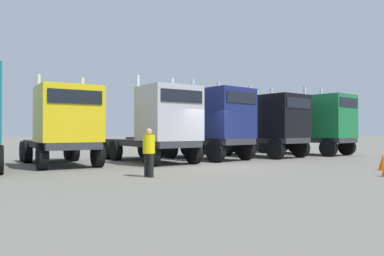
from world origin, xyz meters
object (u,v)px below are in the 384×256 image
(visitor_in_hivis, at_px, (149,149))
(semi_truck_silver, at_px, (161,125))
(semi_truck_yellow, at_px, (64,126))
(traffic_cone_mid, at_px, (383,162))
(semi_truck_green, at_px, (321,125))
(semi_truck_navy, at_px, (216,123))
(semi_truck_black, at_px, (271,125))

(visitor_in_hivis, bearing_deg, semi_truck_silver, -130.09)
(semi_truck_yellow, relative_size, semi_truck_silver, 0.98)
(semi_truck_silver, relative_size, traffic_cone_mid, 9.89)
(semi_truck_green, bearing_deg, semi_truck_silver, -97.41)
(semi_truck_navy, bearing_deg, traffic_cone_mid, 9.81)
(semi_truck_green, height_order, traffic_cone_mid, semi_truck_green)
(semi_truck_navy, relative_size, traffic_cone_mid, 9.79)
(semi_truck_yellow, xyz_separation_m, semi_truck_navy, (7.64, -0.57, 0.18))
(semi_truck_green, bearing_deg, semi_truck_black, -100.60)
(visitor_in_hivis, xyz_separation_m, traffic_cone_mid, (8.65, -2.88, -0.60))
(semi_truck_yellow, relative_size, semi_truck_navy, 0.99)
(semi_truck_black, relative_size, semi_truck_green, 0.99)
(semi_truck_black, xyz_separation_m, traffic_cone_mid, (-1.42, -7.62, -1.57))
(semi_truck_yellow, bearing_deg, visitor_in_hivis, 15.86)
(semi_truck_black, bearing_deg, semi_truck_green, 80.93)
(semi_truck_silver, height_order, semi_truck_black, semi_truck_black)
(semi_truck_navy, height_order, visitor_in_hivis, semi_truck_navy)
(semi_truck_yellow, relative_size, semi_truck_green, 0.96)
(semi_truck_navy, distance_m, traffic_cone_mid, 8.23)
(semi_truck_yellow, xyz_separation_m, semi_truck_green, (15.76, -0.82, 0.18))
(semi_truck_yellow, height_order, semi_truck_navy, semi_truck_navy)
(traffic_cone_mid, bearing_deg, semi_truck_silver, 129.00)
(semi_truck_yellow, height_order, semi_truck_silver, semi_truck_silver)
(semi_truck_green, bearing_deg, semi_truck_yellow, -100.75)
(semi_truck_navy, height_order, traffic_cone_mid, semi_truck_navy)
(semi_truck_silver, relative_size, semi_truck_green, 0.98)
(semi_truck_navy, xyz_separation_m, visitor_in_hivis, (-6.12, -4.78, -1.01))
(semi_truck_silver, xyz_separation_m, visitor_in_hivis, (-2.71, -4.46, -0.90))
(traffic_cone_mid, bearing_deg, visitor_in_hivis, 161.59)
(visitor_in_hivis, bearing_deg, semi_truck_black, -163.60)
(semi_truck_silver, height_order, visitor_in_hivis, semi_truck_silver)
(semi_truck_silver, xyz_separation_m, traffic_cone_mid, (5.94, -7.34, -1.51))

